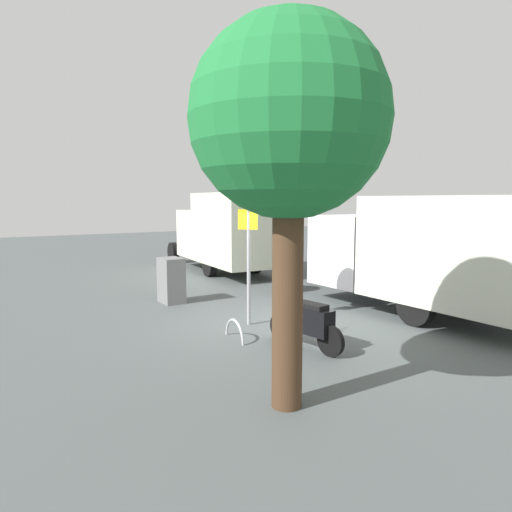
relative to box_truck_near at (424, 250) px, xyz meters
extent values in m
plane|color=#4A5050|center=(1.37, 3.60, -1.59)|extent=(60.00, 60.00, 0.00)
cylinder|color=black|center=(-0.53, -0.97, -1.14)|extent=(0.91, 0.28, 0.90)
cylinder|color=black|center=(-0.59, 0.93, -1.14)|extent=(0.91, 0.28, 0.90)
cylinder|color=black|center=(4.20, -0.82, -1.14)|extent=(0.91, 0.28, 0.90)
cylinder|color=black|center=(4.14, 1.08, -1.14)|extent=(0.91, 0.28, 0.90)
cube|color=beige|center=(-0.96, -0.03, 0.06)|extent=(4.30, 2.34, 2.42)
cube|color=silver|center=(2.16, 0.07, -0.19)|extent=(1.87, 2.16, 1.90)
cube|color=black|center=(2.16, 0.07, 0.41)|extent=(1.88, 2.00, 0.60)
cylinder|color=black|center=(7.71, 0.00, -1.14)|extent=(0.91, 0.31, 0.90)
cylinder|color=black|center=(7.83, 1.89, -1.14)|extent=(0.91, 0.31, 0.90)
cylinder|color=black|center=(11.89, -0.27, -1.14)|extent=(0.91, 0.31, 0.90)
cylinder|color=black|center=(12.01, 1.63, -1.14)|extent=(0.91, 0.31, 0.90)
cube|color=beige|center=(7.37, 0.97, 0.14)|extent=(3.83, 2.43, 2.57)
cube|color=silver|center=(10.21, 0.79, -0.19)|extent=(1.93, 2.21, 1.90)
cube|color=black|center=(10.21, 0.79, 0.41)|extent=(1.94, 2.05, 0.60)
cylinder|color=black|center=(0.07, 4.09, -1.31)|extent=(0.57, 0.19, 0.56)
cylinder|color=black|center=(-1.17, 3.88, -1.31)|extent=(0.57, 0.19, 0.56)
cube|color=black|center=(-0.60, 3.97, -1.03)|extent=(1.14, 0.50, 0.48)
cube|color=black|center=(-0.70, 3.96, -0.76)|extent=(0.68, 0.38, 0.12)
cylinder|color=slate|center=(0.02, 4.08, -0.76)|extent=(0.29, 0.12, 0.69)
cylinder|color=black|center=(0.02, 4.08, -0.41)|extent=(0.13, 0.55, 0.04)
cylinder|color=#9E9EA3|center=(1.42, 4.04, 0.00)|extent=(0.08, 0.08, 3.18)
cylinder|color=red|center=(1.42, 4.06, 1.40)|extent=(0.71, 0.32, 0.76)
cube|color=yellow|center=(1.42, 4.06, 0.76)|extent=(0.33, 0.33, 0.44)
cylinder|color=#47301E|center=(-2.39, 5.71, -0.14)|extent=(0.41, 0.41, 2.91)
sphere|color=#1D7234|center=(-2.39, 5.71, 2.21)|extent=(2.56, 2.56, 2.56)
cube|color=slate|center=(4.46, 4.67, -0.98)|extent=(0.75, 0.56, 1.22)
torus|color=#B7B7BC|center=(0.60, 4.86, -1.59)|extent=(0.85, 0.12, 0.85)
camera|label=1|loc=(-7.30, 9.22, 1.19)|focal=32.60mm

